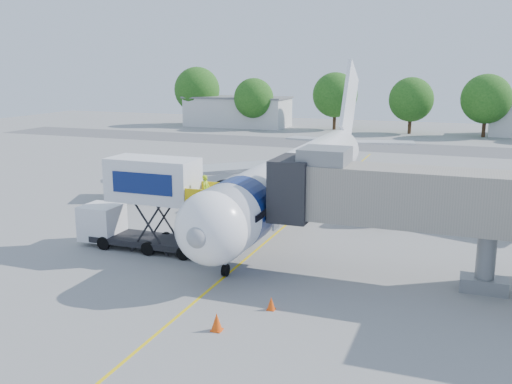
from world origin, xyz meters
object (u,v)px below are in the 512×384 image
(aircraft, at_px, (300,174))
(ground_tug, at_px, (234,334))
(jet_bridge, at_px, (393,197))
(catering_hiloader, at_px, (144,204))

(aircraft, height_order, ground_tug, aircraft)
(aircraft, xyz_separation_m, jet_bridge, (7.99, -11.12, 1.39))
(jet_bridge, height_order, catering_hiloader, jet_bridge)
(catering_hiloader, bearing_deg, jet_bridge, 0.01)
(aircraft, bearing_deg, catering_hiloader, -119.41)
(aircraft, bearing_deg, jet_bridge, -54.30)
(aircraft, xyz_separation_m, catering_hiloader, (-6.27, -11.12, -0.19))
(aircraft, relative_size, ground_tug, 9.40)
(ground_tug, bearing_deg, aircraft, 120.36)
(jet_bridge, bearing_deg, aircraft, 125.70)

